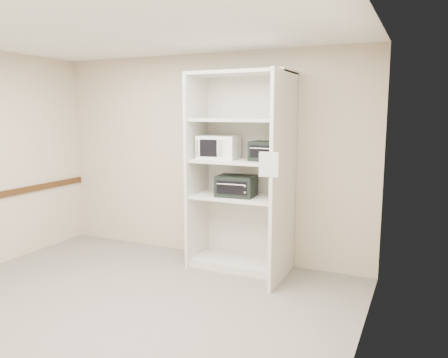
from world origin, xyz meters
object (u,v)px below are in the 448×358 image
at_px(microwave, 219,147).
at_px(shelving_unit, 244,179).
at_px(toaster_oven_upper, 268,151).
at_px(toaster_oven_lower, 236,186).

bearing_deg(microwave, shelving_unit, -3.49).
bearing_deg(shelving_unit, microwave, -178.83).
bearing_deg(toaster_oven_upper, microwave, -177.94).
bearing_deg(toaster_oven_upper, toaster_oven_lower, -172.21).
height_order(toaster_oven_upper, toaster_oven_lower, toaster_oven_upper).
relative_size(shelving_unit, toaster_oven_upper, 6.00).
bearing_deg(toaster_oven_lower, microwave, 167.14).
distance_m(shelving_unit, toaster_oven_lower, 0.13).
bearing_deg(toaster_oven_lower, shelving_unit, 24.16).
bearing_deg(microwave, toaster_oven_upper, -4.43).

